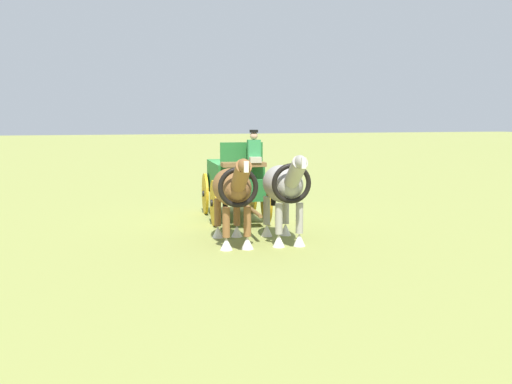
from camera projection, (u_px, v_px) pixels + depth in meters
name	position (u px, v px, depth m)	size (l,w,h in m)	color
ground_plane	(234.00, 219.00, 18.03)	(220.00, 220.00, 0.00)	olive
show_wagon	(235.00, 180.00, 17.74)	(5.79, 2.11, 2.79)	#236B2D
draft_horse_near	(284.00, 187.00, 14.39)	(2.97, 1.20, 2.28)	#9E998E
draft_horse_off	(233.00, 190.00, 14.13)	(3.18, 1.21, 2.23)	brown
sponsor_banner	(247.00, 183.00, 23.18)	(3.20, 0.06, 1.10)	#1959B2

